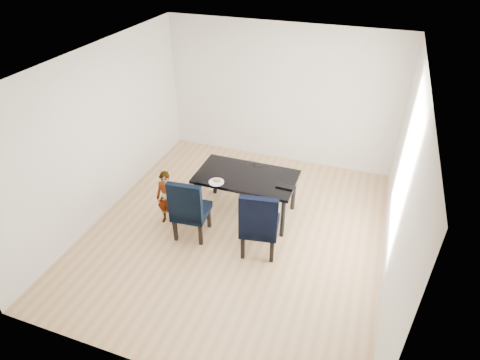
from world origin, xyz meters
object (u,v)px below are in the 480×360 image
(chair_left, at_px, (191,206))
(laptop, at_px, (287,185))
(chair_right, at_px, (260,220))
(child, at_px, (167,198))
(dining_table, at_px, (246,194))
(plate, at_px, (216,182))

(chair_left, relative_size, laptop, 3.45)
(chair_right, relative_size, child, 1.17)
(chair_left, height_order, laptop, chair_left)
(laptop, bearing_deg, child, 20.60)
(dining_table, relative_size, chair_left, 1.50)
(dining_table, distance_m, chair_right, 0.93)
(child, distance_m, plate, 0.84)
(dining_table, bearing_deg, chair_right, -58.64)
(laptop, bearing_deg, plate, 17.21)
(chair_left, xyz_separation_m, chair_right, (1.09, 0.00, 0.02))
(child, height_order, plate, child)
(dining_table, xyz_separation_m, child, (-1.11, -0.65, 0.10))
(child, bearing_deg, laptop, 13.11)
(dining_table, xyz_separation_m, plate, (-0.38, -0.34, 0.38))
(chair_right, distance_m, child, 1.59)
(laptop, bearing_deg, dining_table, -3.22)
(chair_right, bearing_deg, laptop, 64.54)
(chair_left, height_order, chair_right, chair_right)
(dining_table, relative_size, child, 1.68)
(chair_left, xyz_separation_m, laptop, (1.30, 0.71, 0.23))
(chair_left, bearing_deg, child, 159.69)
(chair_right, distance_m, plate, 0.98)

